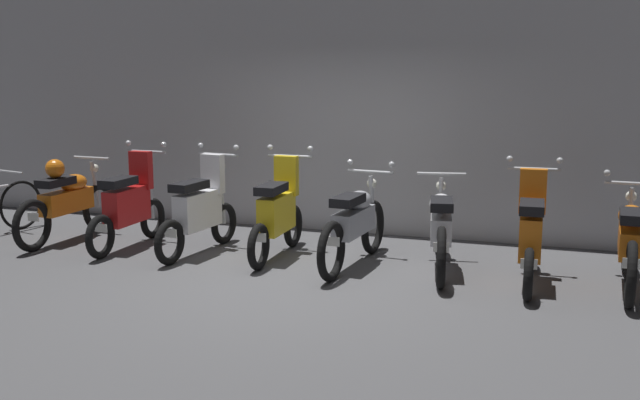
{
  "coord_description": "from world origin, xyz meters",
  "views": [
    {
      "loc": [
        2.84,
        -7.37,
        2.31
      ],
      "look_at": [
        0.1,
        0.76,
        0.75
      ],
      "focal_mm": 43.32,
      "sensor_mm": 36.0,
      "label": 1
    }
  ],
  "objects_px": {
    "motorbike_slot_4": "(354,223)",
    "motorbike_slot_7": "(630,242)",
    "motorbike_slot_0": "(67,200)",
    "motorbike_slot_3": "(278,213)",
    "motorbike_slot_6": "(531,235)",
    "motorbike_slot_5": "(441,228)",
    "motorbike_slot_1": "(129,206)",
    "motorbike_slot_2": "(200,210)"
  },
  "relations": [
    {
      "from": "motorbike_slot_6",
      "to": "motorbike_slot_1",
      "type": "bearing_deg",
      "value": 179.18
    },
    {
      "from": "motorbike_slot_6",
      "to": "motorbike_slot_3",
      "type": "bearing_deg",
      "value": 175.87
    },
    {
      "from": "motorbike_slot_0",
      "to": "motorbike_slot_4",
      "type": "distance_m",
      "value": 3.88
    },
    {
      "from": "motorbike_slot_1",
      "to": "motorbike_slot_2",
      "type": "distance_m",
      "value": 0.97
    },
    {
      "from": "motorbike_slot_5",
      "to": "motorbike_slot_4",
      "type": "bearing_deg",
      "value": -174.33
    },
    {
      "from": "motorbike_slot_0",
      "to": "motorbike_slot_6",
      "type": "xyz_separation_m",
      "value": [
        5.81,
        -0.15,
        0.0
      ]
    },
    {
      "from": "motorbike_slot_7",
      "to": "motorbike_slot_2",
      "type": "bearing_deg",
      "value": -179.19
    },
    {
      "from": "motorbike_slot_1",
      "to": "motorbike_slot_6",
      "type": "bearing_deg",
      "value": -0.82
    },
    {
      "from": "motorbike_slot_0",
      "to": "motorbike_slot_1",
      "type": "relative_size",
      "value": 1.16
    },
    {
      "from": "motorbike_slot_0",
      "to": "motorbike_slot_5",
      "type": "bearing_deg",
      "value": 0.65
    },
    {
      "from": "motorbike_slot_1",
      "to": "motorbike_slot_3",
      "type": "xyz_separation_m",
      "value": [
        1.94,
        0.14,
        0.0
      ]
    },
    {
      "from": "motorbike_slot_1",
      "to": "motorbike_slot_2",
      "type": "relative_size",
      "value": 1.0
    },
    {
      "from": "motorbike_slot_0",
      "to": "motorbike_slot_2",
      "type": "height_order",
      "value": "motorbike_slot_2"
    },
    {
      "from": "motorbike_slot_2",
      "to": "motorbike_slot_5",
      "type": "distance_m",
      "value": 2.9
    },
    {
      "from": "motorbike_slot_3",
      "to": "motorbike_slot_5",
      "type": "relative_size",
      "value": 0.87
    },
    {
      "from": "motorbike_slot_0",
      "to": "motorbike_slot_4",
      "type": "bearing_deg",
      "value": -0.6
    },
    {
      "from": "motorbike_slot_0",
      "to": "motorbike_slot_4",
      "type": "height_order",
      "value": "motorbike_slot_4"
    },
    {
      "from": "motorbike_slot_0",
      "to": "motorbike_slot_3",
      "type": "xyz_separation_m",
      "value": [
        2.91,
        0.06,
        0.0
      ]
    },
    {
      "from": "motorbike_slot_0",
      "to": "motorbike_slot_4",
      "type": "xyz_separation_m",
      "value": [
        3.88,
        -0.04,
        -0.03
      ]
    },
    {
      "from": "motorbike_slot_1",
      "to": "motorbike_slot_4",
      "type": "height_order",
      "value": "motorbike_slot_1"
    },
    {
      "from": "motorbike_slot_0",
      "to": "motorbike_slot_1",
      "type": "height_order",
      "value": "motorbike_slot_1"
    },
    {
      "from": "motorbike_slot_4",
      "to": "motorbike_slot_5",
      "type": "bearing_deg",
      "value": 5.67
    },
    {
      "from": "motorbike_slot_7",
      "to": "motorbike_slot_1",
      "type": "bearing_deg",
      "value": -179.2
    },
    {
      "from": "motorbike_slot_5",
      "to": "motorbike_slot_6",
      "type": "distance_m",
      "value": 0.99
    },
    {
      "from": "motorbike_slot_0",
      "to": "motorbike_slot_3",
      "type": "relative_size",
      "value": 1.16
    },
    {
      "from": "motorbike_slot_0",
      "to": "motorbike_slot_6",
      "type": "height_order",
      "value": "motorbike_slot_6"
    },
    {
      "from": "motorbike_slot_3",
      "to": "motorbike_slot_4",
      "type": "bearing_deg",
      "value": -6.05
    },
    {
      "from": "motorbike_slot_2",
      "to": "motorbike_slot_3",
      "type": "distance_m",
      "value": 0.97
    },
    {
      "from": "motorbike_slot_0",
      "to": "motorbike_slot_7",
      "type": "xyz_separation_m",
      "value": [
        6.78,
        0.0,
        -0.03
      ]
    },
    {
      "from": "motorbike_slot_6",
      "to": "motorbike_slot_7",
      "type": "height_order",
      "value": "motorbike_slot_6"
    },
    {
      "from": "motorbike_slot_3",
      "to": "motorbike_slot_7",
      "type": "bearing_deg",
      "value": -0.88
    },
    {
      "from": "motorbike_slot_7",
      "to": "motorbike_slot_5",
      "type": "bearing_deg",
      "value": 178.46
    },
    {
      "from": "motorbike_slot_4",
      "to": "motorbike_slot_6",
      "type": "bearing_deg",
      "value": -3.16
    },
    {
      "from": "motorbike_slot_0",
      "to": "motorbike_slot_2",
      "type": "distance_m",
      "value": 1.94
    },
    {
      "from": "motorbike_slot_0",
      "to": "motorbike_slot_2",
      "type": "xyz_separation_m",
      "value": [
        1.94,
        -0.07,
        0.0
      ]
    },
    {
      "from": "motorbike_slot_4",
      "to": "motorbike_slot_7",
      "type": "xyz_separation_m",
      "value": [
        2.91,
        0.04,
        0.0
      ]
    },
    {
      "from": "motorbike_slot_2",
      "to": "motorbike_slot_5",
      "type": "xyz_separation_m",
      "value": [
        2.9,
        0.12,
        -0.04
      ]
    },
    {
      "from": "motorbike_slot_6",
      "to": "motorbike_slot_7",
      "type": "distance_m",
      "value": 0.98
    },
    {
      "from": "motorbike_slot_1",
      "to": "motorbike_slot_5",
      "type": "relative_size",
      "value": 0.87
    },
    {
      "from": "motorbike_slot_0",
      "to": "motorbike_slot_6",
      "type": "distance_m",
      "value": 5.81
    },
    {
      "from": "motorbike_slot_5",
      "to": "motorbike_slot_1",
      "type": "bearing_deg",
      "value": -178.03
    },
    {
      "from": "motorbike_slot_1",
      "to": "motorbike_slot_4",
      "type": "distance_m",
      "value": 2.91
    }
  ]
}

